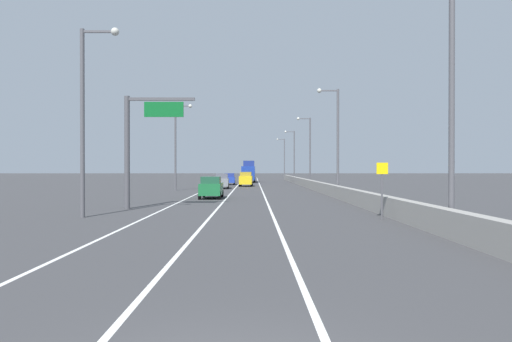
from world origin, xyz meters
TOP-DOWN VIEW (x-y plane):
  - ground_plane at (0.00, 64.00)m, footprint 320.00×320.00m
  - lane_stripe_left at (-5.50, 55.00)m, footprint 0.16×130.00m
  - lane_stripe_center at (-2.00, 55.00)m, footprint 0.16×130.00m
  - lane_stripe_right at (1.50, 55.00)m, footprint 0.16×130.00m
  - jersey_barrier_right at (8.07, 40.00)m, footprint 0.60×120.00m
  - overhead_sign_gantry at (-7.26, 24.43)m, footprint 4.68×0.36m
  - speed_advisory_sign at (7.17, 18.10)m, footprint 0.60×0.11m
  - lamp_post_right_near at (8.42, 13.22)m, footprint 2.14×0.44m
  - lamp_post_right_second at (8.35, 37.89)m, footprint 2.14×0.44m
  - lamp_post_right_third at (8.81, 62.55)m, footprint 2.14×0.44m
  - lamp_post_right_fourth at (8.69, 87.22)m, footprint 2.14×0.44m
  - lamp_post_right_fifth at (8.41, 111.88)m, footprint 2.14×0.44m
  - lamp_post_left_near at (-8.73, 19.22)m, footprint 2.14×0.44m
  - lamp_post_left_mid at (-8.72, 48.82)m, footprint 2.14×0.44m
  - car_yellow_0 at (-0.63, 61.06)m, footprint 2.06×4.32m
  - car_green_1 at (-3.34, 34.62)m, footprint 1.94×4.12m
  - car_blue_2 at (-3.40, 67.74)m, footprint 1.85×4.21m
  - car_gray_3 at (-3.69, 53.95)m, footprint 1.91×4.61m
  - box_truck at (-0.41, 80.06)m, footprint 2.61×9.78m

SIDE VIEW (x-z plane):
  - ground_plane at x=0.00m, z-range 0.00..0.00m
  - lane_stripe_left at x=-5.50m, z-range 0.00..0.00m
  - lane_stripe_center at x=-2.00m, z-range 0.00..0.00m
  - lane_stripe_right at x=1.50m, z-range 0.00..0.00m
  - jersey_barrier_right at x=8.07m, z-range 0.00..1.10m
  - car_blue_2 at x=-3.40m, z-range 0.00..1.87m
  - car_green_1 at x=-3.34m, z-range 0.00..1.95m
  - car_gray_3 at x=-3.69m, z-range 0.00..1.97m
  - car_yellow_0 at x=-0.63m, z-range -0.01..2.12m
  - speed_advisory_sign at x=7.17m, z-range 0.26..3.26m
  - box_truck at x=-0.41m, z-range -0.18..3.95m
  - overhead_sign_gantry at x=-7.26m, z-range 0.98..8.48m
  - lamp_post_right_near at x=8.42m, z-range 0.75..11.16m
  - lamp_post_right_second at x=8.35m, z-range 0.75..11.16m
  - lamp_post_right_third at x=8.81m, z-range 0.75..11.16m
  - lamp_post_right_fourth at x=8.69m, z-range 0.75..11.16m
  - lamp_post_right_fifth at x=8.41m, z-range 0.75..11.16m
  - lamp_post_left_near at x=-8.73m, z-range 0.75..11.16m
  - lamp_post_left_mid at x=-8.72m, z-range 0.75..11.16m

